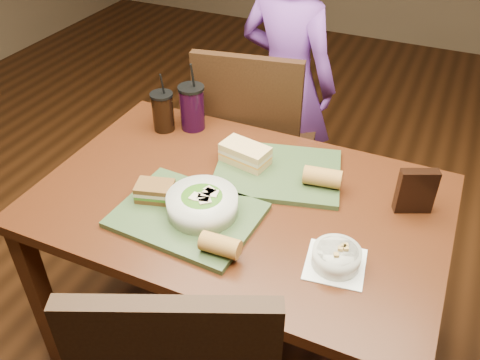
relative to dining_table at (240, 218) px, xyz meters
name	(u,v)px	position (x,y,z in m)	size (l,w,h in m)	color
ground	(240,339)	(0.00, 0.00, -0.66)	(6.00, 6.00, 0.00)	#381C0B
dining_table	(240,218)	(0.00, 0.00, 0.00)	(1.30, 0.85, 0.75)	#401C0C
chair_far	(256,144)	(-0.19, 0.58, -0.10)	(0.51, 0.51, 1.01)	black
diner	(287,82)	(-0.19, 0.97, 0.03)	(0.50, 0.33, 1.37)	#74389C
tray_near	(187,215)	(-0.11, -0.16, 0.10)	(0.42, 0.32, 0.02)	#324626
tray_far	(278,172)	(0.06, 0.17, 0.10)	(0.42, 0.32, 0.02)	#324626
salad_bowl	(202,203)	(-0.07, -0.13, 0.14)	(0.22, 0.22, 0.07)	silver
soup_bowl	(336,257)	(0.36, -0.16, 0.12)	(0.18, 0.18, 0.07)	white
sandwich_near	(155,191)	(-0.23, -0.13, 0.14)	(0.13, 0.11, 0.05)	#593819
sandwich_far	(245,154)	(-0.06, 0.17, 0.14)	(0.18, 0.12, 0.07)	tan
baguette_near	(220,245)	(0.06, -0.26, 0.14)	(0.06, 0.06, 0.11)	#AD7533
baguette_far	(322,177)	(0.23, 0.15, 0.14)	(0.06, 0.06, 0.12)	#AD7533
cup_cola	(163,111)	(-0.44, 0.27, 0.17)	(0.09, 0.09, 0.24)	black
cup_berry	(192,107)	(-0.35, 0.32, 0.18)	(0.10, 0.10, 0.27)	black
chip_bag	(416,191)	(0.51, 0.16, 0.17)	(0.11, 0.04, 0.15)	black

